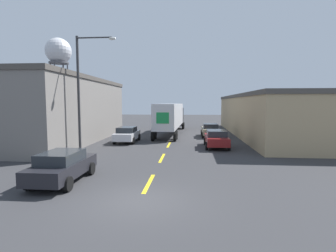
{
  "coord_description": "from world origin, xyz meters",
  "views": [
    {
      "loc": [
        2.06,
        -10.36,
        4.03
      ],
      "look_at": [
        0.17,
        11.71,
        2.08
      ],
      "focal_mm": 28.0,
      "sensor_mm": 36.0,
      "label": 1
    }
  ],
  "objects_px": {
    "parked_car_right_mid": "(216,138)",
    "semi_truck": "(171,116)",
    "parked_car_left_near": "(62,166)",
    "parked_car_right_far": "(210,130)",
    "street_lamp": "(83,86)",
    "water_tower": "(58,52)",
    "parked_car_left_far": "(127,134)"
  },
  "relations": [
    {
      "from": "parked_car_left_far",
      "to": "water_tower",
      "type": "bearing_deg",
      "value": 128.78
    },
    {
      "from": "semi_truck",
      "to": "street_lamp",
      "type": "bearing_deg",
      "value": -110.26
    },
    {
      "from": "semi_truck",
      "to": "parked_car_left_near",
      "type": "distance_m",
      "value": 22.12
    },
    {
      "from": "parked_car_right_far",
      "to": "street_lamp",
      "type": "height_order",
      "value": "street_lamp"
    },
    {
      "from": "parked_car_left_near",
      "to": "parked_car_right_far",
      "type": "height_order",
      "value": "same"
    },
    {
      "from": "water_tower",
      "to": "semi_truck",
      "type": "bearing_deg",
      "value": -34.85
    },
    {
      "from": "parked_car_left_near",
      "to": "street_lamp",
      "type": "distance_m",
      "value": 8.9
    },
    {
      "from": "semi_truck",
      "to": "parked_car_right_far",
      "type": "bearing_deg",
      "value": -28.59
    },
    {
      "from": "street_lamp",
      "to": "semi_truck",
      "type": "bearing_deg",
      "value": 67.56
    },
    {
      "from": "parked_car_right_mid",
      "to": "semi_truck",
      "type": "bearing_deg",
      "value": 115.15
    },
    {
      "from": "parked_car_right_far",
      "to": "water_tower",
      "type": "xyz_separation_m",
      "value": [
        -28.46,
        19.32,
        13.15
      ]
    },
    {
      "from": "semi_truck",
      "to": "water_tower",
      "type": "xyz_separation_m",
      "value": [
        -23.56,
        16.4,
        11.62
      ]
    },
    {
      "from": "parked_car_left_near",
      "to": "parked_car_right_mid",
      "type": "bearing_deg",
      "value": 51.81
    },
    {
      "from": "parked_car_left_far",
      "to": "street_lamp",
      "type": "height_order",
      "value": "street_lamp"
    },
    {
      "from": "street_lamp",
      "to": "parked_car_right_mid",
      "type": "bearing_deg",
      "value": 19.5
    },
    {
      "from": "parked_car_left_near",
      "to": "parked_car_left_far",
      "type": "relative_size",
      "value": 1.0
    },
    {
      "from": "parked_car_right_mid",
      "to": "water_tower",
      "type": "xyz_separation_m",
      "value": [
        -28.46,
        26.85,
        13.15
      ]
    },
    {
      "from": "street_lamp",
      "to": "water_tower",
      "type": "bearing_deg",
      "value": 119.94
    },
    {
      "from": "semi_truck",
      "to": "parked_car_right_far",
      "type": "relative_size",
      "value": 3.51
    },
    {
      "from": "parked_car_right_mid",
      "to": "street_lamp",
      "type": "relative_size",
      "value": 0.5
    },
    {
      "from": "street_lamp",
      "to": "parked_car_left_far",
      "type": "bearing_deg",
      "value": 72.83
    },
    {
      "from": "semi_truck",
      "to": "street_lamp",
      "type": "xyz_separation_m",
      "value": [
        -5.89,
        -14.27,
        2.96
      ]
    },
    {
      "from": "parked_car_left_near",
      "to": "parked_car_left_far",
      "type": "distance_m",
      "value": 13.71
    },
    {
      "from": "water_tower",
      "to": "street_lamp",
      "type": "xyz_separation_m",
      "value": [
        17.66,
        -30.68,
        -8.66
      ]
    },
    {
      "from": "parked_car_left_far",
      "to": "street_lamp",
      "type": "distance_m",
      "value": 7.95
    },
    {
      "from": "parked_car_left_far",
      "to": "parked_car_right_far",
      "type": "distance_m",
      "value": 10.21
    },
    {
      "from": "parked_car_right_mid",
      "to": "street_lamp",
      "type": "bearing_deg",
      "value": -160.5
    },
    {
      "from": "parked_car_left_far",
      "to": "parked_car_left_near",
      "type": "bearing_deg",
      "value": -90.0
    },
    {
      "from": "parked_car_left_near",
      "to": "water_tower",
      "type": "bearing_deg",
      "value": 117.22
    },
    {
      "from": "parked_car_left_far",
      "to": "parked_car_right_mid",
      "type": "xyz_separation_m",
      "value": [
        8.86,
        -2.45,
        0.0
      ]
    },
    {
      "from": "parked_car_right_far",
      "to": "water_tower",
      "type": "bearing_deg",
      "value": 145.83
    },
    {
      "from": "semi_truck",
      "to": "parked_car_right_mid",
      "type": "distance_m",
      "value": 11.64
    }
  ]
}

